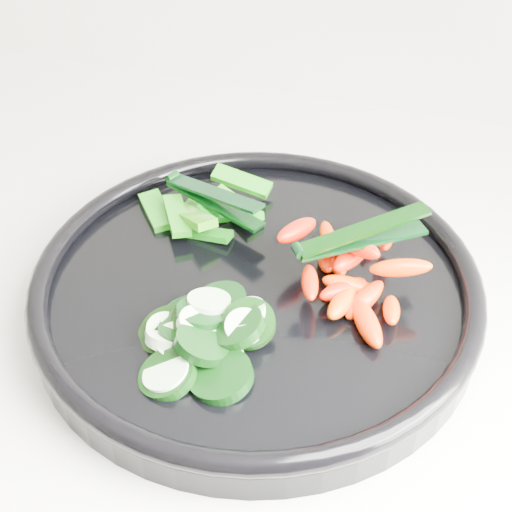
% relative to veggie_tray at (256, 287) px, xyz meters
% --- Properties ---
extents(counter, '(2.02, 0.62, 0.93)m').
position_rel_veggie_tray_xyz_m(counter, '(-0.32, 0.08, -0.48)').
color(counter, white).
rests_on(counter, ground).
extents(veggie_tray, '(0.46, 0.46, 0.04)m').
position_rel_veggie_tray_xyz_m(veggie_tray, '(0.00, 0.00, 0.00)').
color(veggie_tray, black).
rests_on(veggie_tray, counter).
extents(cucumber_pile, '(0.12, 0.14, 0.04)m').
position_rel_veggie_tray_xyz_m(cucumber_pile, '(-0.02, -0.07, 0.01)').
color(cucumber_pile, black).
rests_on(cucumber_pile, veggie_tray).
extents(carrot_pile, '(0.13, 0.15, 0.06)m').
position_rel_veggie_tray_xyz_m(carrot_pile, '(0.07, 0.02, 0.02)').
color(carrot_pile, '#EF2900').
rests_on(carrot_pile, veggie_tray).
extents(pepper_pile, '(0.13, 0.11, 0.04)m').
position_rel_veggie_tray_xyz_m(pepper_pile, '(-0.07, 0.07, 0.01)').
color(pepper_pile, '#09610B').
rests_on(pepper_pile, veggie_tray).
extents(tong_carrot, '(0.10, 0.08, 0.02)m').
position_rel_veggie_tray_xyz_m(tong_carrot, '(0.08, 0.03, 0.05)').
color(tong_carrot, black).
rests_on(tong_carrot, carrot_pile).
extents(tong_pepper, '(0.11, 0.06, 0.02)m').
position_rel_veggie_tray_xyz_m(tong_pepper, '(-0.07, 0.07, 0.03)').
color(tong_pepper, black).
rests_on(tong_pepper, pepper_pile).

